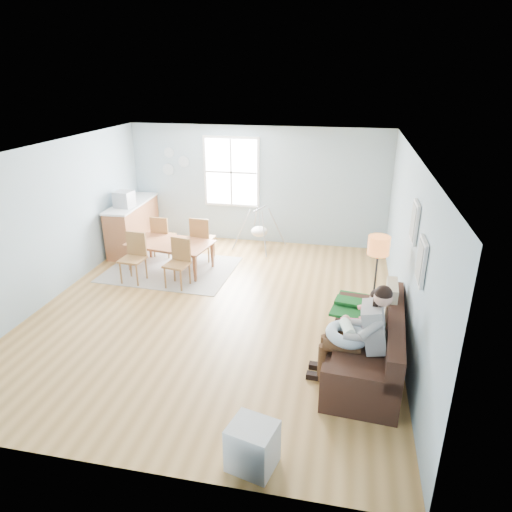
% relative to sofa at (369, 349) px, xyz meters
% --- Properties ---
extents(room, '(8.40, 9.40, 3.90)m').
position_rel_sofa_xyz_m(room, '(-2.51, 1.23, 2.11)').
color(room, olive).
extents(window, '(1.32, 0.08, 1.62)m').
position_rel_sofa_xyz_m(window, '(-3.11, 4.69, 1.34)').
color(window, silver).
rests_on(window, room).
extents(pictures, '(0.05, 1.34, 0.74)m').
position_rel_sofa_xyz_m(pictures, '(0.45, 0.18, 1.54)').
color(pictures, silver).
rests_on(pictures, room).
extents(wall_plates, '(0.67, 0.02, 0.66)m').
position_rel_sofa_xyz_m(wall_plates, '(-4.52, 4.70, 1.52)').
color(wall_plates, '#A5BCC6').
rests_on(wall_plates, room).
extents(sofa, '(1.08, 2.21, 0.87)m').
position_rel_sofa_xyz_m(sofa, '(0.00, 0.00, 0.00)').
color(sofa, black).
rests_on(sofa, room).
extents(green_throw, '(1.11, 0.99, 0.04)m').
position_rel_sofa_xyz_m(green_throw, '(-0.03, 0.72, 0.24)').
color(green_throw, '#12521B').
rests_on(green_throw, sofa).
extents(beige_pillow, '(0.17, 0.53, 0.53)m').
position_rel_sofa_xyz_m(beige_pillow, '(0.27, 0.55, 0.49)').
color(beige_pillow, tan).
rests_on(beige_pillow, sofa).
extents(father, '(1.01, 0.48, 1.41)m').
position_rel_sofa_xyz_m(father, '(-0.16, -0.30, 0.45)').
color(father, '#949497').
rests_on(father, sofa).
extents(nursing_pillow, '(0.63, 0.61, 0.23)m').
position_rel_sofa_xyz_m(nursing_pillow, '(-0.32, -0.28, 0.37)').
color(nursing_pillow, '#ADC3D8').
rests_on(nursing_pillow, father).
extents(infant, '(0.22, 0.41, 0.15)m').
position_rel_sofa_xyz_m(infant, '(-0.33, -0.25, 0.47)').
color(infant, white).
rests_on(infant, nursing_pillow).
extents(toddler, '(0.57, 0.29, 0.89)m').
position_rel_sofa_xyz_m(toddler, '(-0.06, 0.21, 0.43)').
color(toddler, white).
rests_on(toddler, sofa).
extents(floor_lamp, '(0.32, 0.32, 1.58)m').
position_rel_sofa_xyz_m(floor_lamp, '(0.06, 1.03, 1.00)').
color(floor_lamp, black).
rests_on(floor_lamp, room).
extents(storage_cube, '(0.55, 0.51, 0.51)m').
position_rel_sofa_xyz_m(storage_cube, '(-1.21, -1.95, -0.05)').
color(storage_cube, silver).
rests_on(storage_cube, room).
extents(rug, '(2.61, 2.03, 0.01)m').
position_rel_sofa_xyz_m(rug, '(-3.91, 2.65, -0.30)').
color(rug, '#A49F96').
rests_on(rug, room).
extents(dining_table, '(1.80, 1.19, 0.59)m').
position_rel_sofa_xyz_m(dining_table, '(-3.91, 2.65, -0.01)').
color(dining_table, brown).
rests_on(dining_table, rug).
extents(chair_sw, '(0.47, 0.47, 0.96)m').
position_rel_sofa_xyz_m(chair_sw, '(-4.38, 2.05, 0.24)').
color(chair_sw, brown).
rests_on(chair_sw, rug).
extents(chair_se, '(0.48, 0.48, 0.92)m').
position_rel_sofa_xyz_m(chair_se, '(-3.47, 2.01, 0.22)').
color(chair_se, brown).
rests_on(chair_se, rug).
extents(chair_nw, '(0.44, 0.44, 0.93)m').
position_rel_sofa_xyz_m(chair_nw, '(-4.34, 3.30, 0.22)').
color(chair_nw, brown).
rests_on(chair_nw, rug).
extents(chair_ne, '(0.46, 0.46, 0.98)m').
position_rel_sofa_xyz_m(chair_ne, '(-3.42, 3.25, 0.25)').
color(chair_ne, brown).
rests_on(chair_ne, rug).
extents(counter, '(0.64, 1.93, 1.07)m').
position_rel_sofa_xyz_m(counter, '(-5.21, 3.73, 0.23)').
color(counter, brown).
rests_on(counter, room).
extents(monitor, '(0.40, 0.38, 0.35)m').
position_rel_sofa_xyz_m(monitor, '(-5.18, 3.37, 0.94)').
color(monitor, '#A2A1A6').
rests_on(monitor, counter).
extents(baby_swing, '(1.18, 1.19, 0.94)m').
position_rel_sofa_xyz_m(baby_swing, '(-2.36, 4.24, 0.11)').
color(baby_swing, '#A2A1A6').
rests_on(baby_swing, room).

